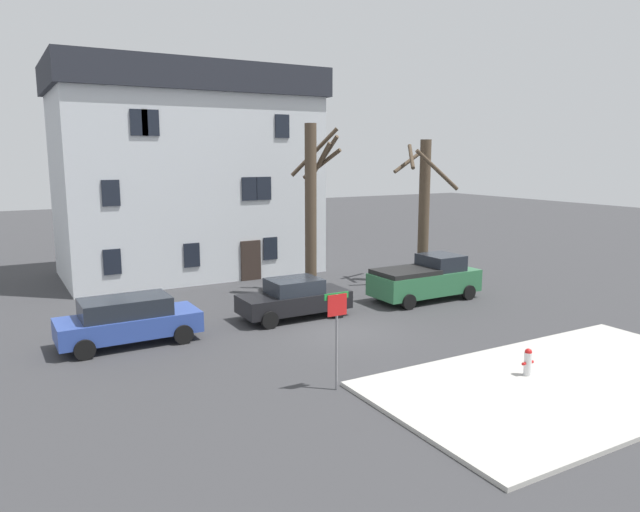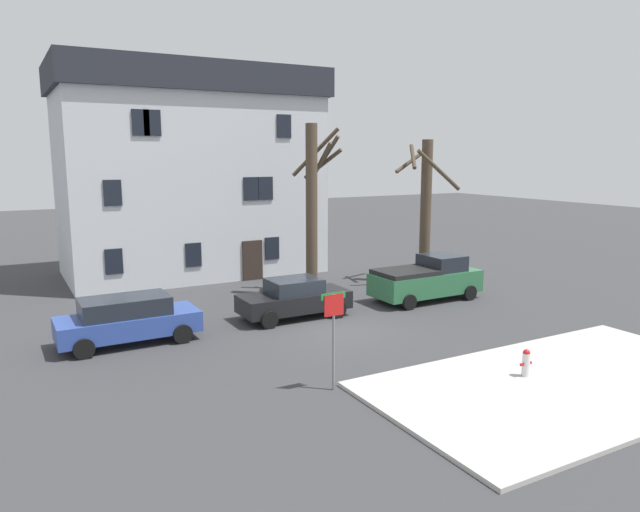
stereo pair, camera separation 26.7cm
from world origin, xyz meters
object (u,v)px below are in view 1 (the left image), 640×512
Objects in this scene: tree_bare_near at (312,204)px; fire_hydrant at (528,361)px; building_main at (188,171)px; street_sign_pole at (337,323)px; car_black_sedan at (294,298)px; tree_bare_mid at (424,207)px; car_blue_wagon at (128,320)px; pickup_truck_green at (426,279)px.

tree_bare_near reaches higher than fire_hydrant.
street_sign_pole is (-1.61, -18.47, -3.67)m from building_main.
tree_bare_near is 2.83× the size of street_sign_pole.
fire_hydrant is (2.94, -9.29, -0.27)m from car_black_sedan.
tree_bare_mid reaches higher than fire_hydrant.
fire_hydrant is at bearing -116.06° from tree_bare_mid.
car_black_sedan is at bearing 1.24° from car_blue_wagon.
tree_bare_mid is 1.42× the size of pickup_truck_green.
tree_bare_mid is at bearing 53.31° from pickup_truck_green.
street_sign_pole is at bearing -94.97° from building_main.
building_main is 13.66m from car_blue_wagon.
car_blue_wagon is 13.20m from fire_hydrant.
tree_bare_near is at bearing 141.91° from pickup_truck_green.
building_main is 2.88× the size of car_blue_wagon.
car_blue_wagon is (-9.02, -3.12, -3.41)m from tree_bare_near.
car_blue_wagon reaches higher than car_black_sedan.
tree_bare_near is at bearing 19.07° from car_blue_wagon.
pickup_truck_green is at bearing 37.86° from street_sign_pole.
tree_bare_mid reaches higher than street_sign_pole.
tree_bare_mid is 15.97m from car_blue_wagon.
car_black_sedan is (-2.46, -2.98, -3.47)m from tree_bare_near.
car_blue_wagon is at bearing 136.09° from fire_hydrant.
tree_bare_near is 9.69× the size of fire_hydrant.
tree_bare_mid is at bearing -1.87° from tree_bare_near.
tree_bare_mid is at bearing -41.55° from building_main.
fire_hydrant is at bearing -87.75° from tree_bare_near.
building_main reaches higher than pickup_truck_green.
building_main reaches higher than street_sign_pole.
street_sign_pole is (-8.94, -6.95, 0.99)m from pickup_truck_green.
building_main is 1.90× the size of tree_bare_mid.
tree_bare_near is 10.14m from car_blue_wagon.
fire_hydrant is at bearing -21.47° from street_sign_pole.
street_sign_pole is at bearing -108.11° from car_black_sedan.
tree_bare_mid reaches higher than pickup_truck_green.
pickup_truck_green is 1.83× the size of street_sign_pole.
car_black_sedan is 7.67m from street_sign_pole.
tree_bare_mid is at bearing 41.70° from street_sign_pole.
building_main is at bearing 111.16° from tree_bare_near.
tree_bare_mid is at bearing 63.94° from fire_hydrant.
car_blue_wagon is 8.29m from street_sign_pole.
pickup_truck_green is (-2.25, -3.03, -2.94)m from tree_bare_mid.
car_blue_wagon is 1.07× the size of car_black_sedan.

